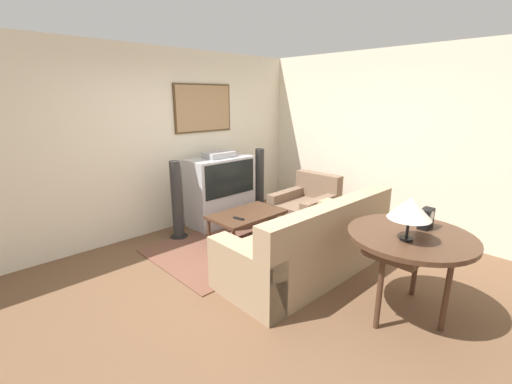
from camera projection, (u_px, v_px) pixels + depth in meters
name	position (u px, v px, depth m)	size (l,w,h in m)	color
ground_plane	(258.00, 277.00, 3.95)	(12.00, 12.00, 0.00)	brown
wall_back	(159.00, 142.00, 5.07)	(12.00, 0.10, 2.70)	beige
wall_right	(379.00, 140.00, 5.34)	(0.06, 12.00, 2.70)	beige
area_rug	(243.00, 241.00, 4.91)	(2.51, 1.53, 0.01)	brown
tv	(220.00, 190.00, 5.52)	(1.06, 0.54, 1.17)	#B7B7BC
couch	(310.00, 248.00, 3.96)	(2.14, 0.97, 0.93)	#9E8466
armchair	(306.00, 209.00, 5.52)	(0.96, 0.84, 0.80)	brown
coffee_table	(247.00, 216.00, 4.81)	(1.03, 0.63, 0.43)	#472D1E
console_table	(411.00, 241.00, 3.11)	(1.11, 1.11, 0.81)	#472D1E
table_lamp	(410.00, 208.00, 2.88)	(0.36, 0.36, 0.39)	black
mantel_clock	(426.00, 218.00, 3.20)	(0.16, 0.10, 0.19)	black
remote	(239.00, 218.00, 4.56)	(0.07, 0.17, 0.02)	black
speaker_tower_left	(177.00, 202.00, 4.92)	(0.26, 0.26, 1.14)	black
speaker_tower_right	(260.00, 183.00, 6.04)	(0.26, 0.26, 1.14)	black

